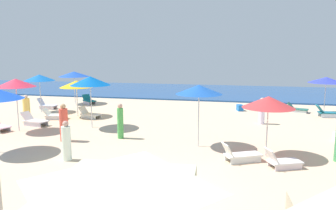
{
  "coord_description": "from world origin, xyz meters",
  "views": [
    {
      "loc": [
        2.7,
        -8.63,
        4.06
      ],
      "look_at": [
        -0.91,
        7.31,
        1.36
      ],
      "focal_mm": 35.08,
      "sensor_mm": 36.0,
      "label": 1
    }
  ],
  "objects_px": {
    "lounge_chair_5_0": "(240,155)",
    "beachgoer_4": "(66,142)",
    "umbrella_5": "(268,102)",
    "lounge_chair_7_0": "(327,112)",
    "lounge_chair_3_0": "(55,115)",
    "beachgoer_3": "(120,122)",
    "lounge_chair_7_1": "(297,109)",
    "umbrella_9": "(199,90)",
    "lounge_chair_0_0": "(89,100)",
    "beachgoer_5": "(64,124)",
    "lounge_chair_5_1": "(282,161)",
    "beachgoer_2": "(262,112)",
    "umbrella_2": "(39,78)",
    "lounge_chair_3_1": "(89,114)",
    "cooler_box_2": "(240,108)",
    "lounge_chair_1_1": "(34,121)",
    "umbrella_1": "(16,83)",
    "umbrella_0": "(74,74)",
    "umbrella_3": "(76,84)",
    "beachgoer_6": "(27,109)",
    "umbrella_7": "(326,80)",
    "umbrella_6": "(90,81)",
    "lounge_chair_2_0": "(47,105)"
  },
  "relations": [
    {
      "from": "lounge_chair_5_0",
      "to": "beachgoer_4",
      "type": "height_order",
      "value": "beachgoer_4"
    },
    {
      "from": "umbrella_5",
      "to": "lounge_chair_7_0",
      "type": "height_order",
      "value": "umbrella_5"
    },
    {
      "from": "lounge_chair_3_0",
      "to": "beachgoer_3",
      "type": "height_order",
      "value": "beachgoer_3"
    },
    {
      "from": "lounge_chair_7_1",
      "to": "umbrella_9",
      "type": "relative_size",
      "value": 0.55
    },
    {
      "from": "lounge_chair_3_0",
      "to": "beachgoer_4",
      "type": "relative_size",
      "value": 0.98
    },
    {
      "from": "lounge_chair_0_0",
      "to": "beachgoer_5",
      "type": "bearing_deg",
      "value": -121.74
    },
    {
      "from": "lounge_chair_7_1",
      "to": "lounge_chair_5_1",
      "type": "bearing_deg",
      "value": -173.43
    },
    {
      "from": "lounge_chair_7_0",
      "to": "beachgoer_2",
      "type": "relative_size",
      "value": 0.97
    },
    {
      "from": "umbrella_2",
      "to": "lounge_chair_3_1",
      "type": "height_order",
      "value": "umbrella_2"
    },
    {
      "from": "beachgoer_4",
      "to": "cooler_box_2",
      "type": "bearing_deg",
      "value": 133.9
    },
    {
      "from": "beachgoer_3",
      "to": "beachgoer_5",
      "type": "height_order",
      "value": "beachgoer_5"
    },
    {
      "from": "lounge_chair_5_0",
      "to": "umbrella_9",
      "type": "height_order",
      "value": "umbrella_9"
    },
    {
      "from": "lounge_chair_1_1",
      "to": "cooler_box_2",
      "type": "xyz_separation_m",
      "value": [
        11.02,
        7.14,
        -0.07
      ]
    },
    {
      "from": "umbrella_1",
      "to": "lounge_chair_7_1",
      "type": "distance_m",
      "value": 17.29
    },
    {
      "from": "umbrella_0",
      "to": "umbrella_5",
      "type": "height_order",
      "value": "umbrella_0"
    },
    {
      "from": "lounge_chair_0_0",
      "to": "lounge_chair_5_1",
      "type": "distance_m",
      "value": 17.45
    },
    {
      "from": "lounge_chair_7_0",
      "to": "lounge_chair_7_1",
      "type": "bearing_deg",
      "value": 41.43
    },
    {
      "from": "umbrella_3",
      "to": "beachgoer_2",
      "type": "bearing_deg",
      "value": 1.54
    },
    {
      "from": "umbrella_1",
      "to": "beachgoer_6",
      "type": "bearing_deg",
      "value": 117.13
    },
    {
      "from": "lounge_chair_5_1",
      "to": "umbrella_7",
      "type": "bearing_deg",
      "value": -42.65
    },
    {
      "from": "beachgoer_4",
      "to": "lounge_chair_3_1",
      "type": "bearing_deg",
      "value": -178.5
    },
    {
      "from": "umbrella_0",
      "to": "beachgoer_4",
      "type": "xyz_separation_m",
      "value": [
        6.34,
        -12.35,
        -1.6
      ]
    },
    {
      "from": "umbrella_0",
      "to": "lounge_chair_7_1",
      "type": "height_order",
      "value": "umbrella_0"
    },
    {
      "from": "lounge_chair_0_0",
      "to": "lounge_chair_7_0",
      "type": "bearing_deg",
      "value": -57.44
    },
    {
      "from": "umbrella_6",
      "to": "umbrella_5",
      "type": "bearing_deg",
      "value": -18.91
    },
    {
      "from": "umbrella_1",
      "to": "lounge_chair_2_0",
      "type": "height_order",
      "value": "umbrella_1"
    },
    {
      "from": "beachgoer_5",
      "to": "beachgoer_6",
      "type": "height_order",
      "value": "beachgoer_5"
    },
    {
      "from": "beachgoer_4",
      "to": "beachgoer_6",
      "type": "xyz_separation_m",
      "value": [
        -5.99,
        5.96,
        -0.0
      ]
    },
    {
      "from": "lounge_chair_7_1",
      "to": "umbrella_5",
      "type": "bearing_deg",
      "value": -177.14
    },
    {
      "from": "beachgoer_5",
      "to": "umbrella_0",
      "type": "bearing_deg",
      "value": 29.74
    },
    {
      "from": "umbrella_0",
      "to": "lounge_chair_2_0",
      "type": "relative_size",
      "value": 1.88
    },
    {
      "from": "lounge_chair_3_0",
      "to": "lounge_chair_5_0",
      "type": "xyz_separation_m",
      "value": [
        11.0,
        -5.43,
        0.01
      ]
    },
    {
      "from": "umbrella_2",
      "to": "beachgoer_3",
      "type": "xyz_separation_m",
      "value": [
        7.62,
        -5.15,
        -1.52
      ]
    },
    {
      "from": "lounge_chair_0_0",
      "to": "cooler_box_2",
      "type": "xyz_separation_m",
      "value": [
        11.49,
        -0.49,
        -0.05
      ]
    },
    {
      "from": "lounge_chair_0_0",
      "to": "beachgoer_3",
      "type": "bearing_deg",
      "value": -108.34
    },
    {
      "from": "lounge_chair_3_0",
      "to": "lounge_chair_7_1",
      "type": "xyz_separation_m",
      "value": [
        14.63,
        5.62,
        -0.02
      ]
    },
    {
      "from": "lounge_chair_5_1",
      "to": "umbrella_5",
      "type": "bearing_deg",
      "value": -3.65
    },
    {
      "from": "lounge_chair_7_0",
      "to": "umbrella_5",
      "type": "bearing_deg",
      "value": 147.3
    },
    {
      "from": "lounge_chair_7_1",
      "to": "beachgoer_5",
      "type": "bearing_deg",
      "value": 148.28
    },
    {
      "from": "lounge_chair_1_1",
      "to": "lounge_chair_5_1",
      "type": "bearing_deg",
      "value": -97.09
    },
    {
      "from": "umbrella_6",
      "to": "beachgoer_4",
      "type": "relative_size",
      "value": 1.82
    },
    {
      "from": "umbrella_3",
      "to": "lounge_chair_3_0",
      "type": "bearing_deg",
      "value": -131.63
    },
    {
      "from": "lounge_chair_3_1",
      "to": "umbrella_7",
      "type": "distance_m",
      "value": 15.12
    },
    {
      "from": "lounge_chair_0_0",
      "to": "umbrella_1",
      "type": "xyz_separation_m",
      "value": [
        0.45,
        -8.87,
        2.22
      ]
    },
    {
      "from": "lounge_chair_1_1",
      "to": "beachgoer_5",
      "type": "height_order",
      "value": "beachgoer_5"
    },
    {
      "from": "lounge_chair_1_1",
      "to": "lounge_chair_2_0",
      "type": "height_order",
      "value": "lounge_chair_2_0"
    },
    {
      "from": "beachgoer_6",
      "to": "beachgoer_2",
      "type": "bearing_deg",
      "value": 22.44
    },
    {
      "from": "umbrella_2",
      "to": "lounge_chair_5_1",
      "type": "distance_m",
      "value": 16.58
    },
    {
      "from": "umbrella_5",
      "to": "beachgoer_2",
      "type": "bearing_deg",
      "value": 88.72
    },
    {
      "from": "lounge_chair_5_1",
      "to": "lounge_chair_7_1",
      "type": "xyz_separation_m",
      "value": [
        2.21,
        11.41,
        -0.02
      ]
    }
  ]
}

